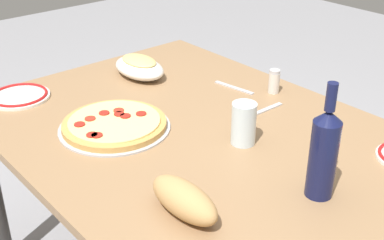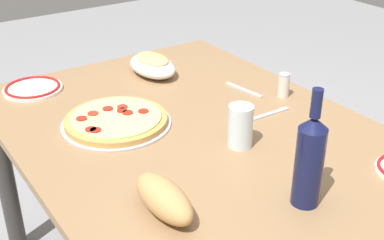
{
  "view_description": "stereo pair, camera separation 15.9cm",
  "coord_description": "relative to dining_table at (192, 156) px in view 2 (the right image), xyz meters",
  "views": [
    {
      "loc": [
        -1.08,
        0.92,
        1.49
      ],
      "look_at": [
        0.0,
        0.0,
        0.75
      ],
      "focal_mm": 47.91,
      "sensor_mm": 36.0,
      "label": 1
    },
    {
      "loc": [
        -1.17,
        0.79,
        1.49
      ],
      "look_at": [
        0.0,
        0.0,
        0.75
      ],
      "focal_mm": 47.91,
      "sensor_mm": 36.0,
      "label": 2
    }
  ],
  "objects": [
    {
      "name": "fork_right",
      "position": [
        0.14,
        -0.32,
        0.1
      ],
      "size": [
        0.17,
        0.04,
        0.0
      ],
      "primitive_type": "cube",
      "rotation": [
        0.0,
        0.0,
        3.29
      ],
      "color": "#B7B7BC",
      "rests_on": "dining_table"
    },
    {
      "name": "pepperoni_pizza",
      "position": [
        0.16,
        0.18,
        0.12
      ],
      "size": [
        0.35,
        0.35,
        0.03
      ],
      "color": "#B7B7BC",
      "rests_on": "dining_table"
    },
    {
      "name": "dining_table",
      "position": [
        0.0,
        0.0,
        0.0
      ],
      "size": [
        1.39,
        1.04,
        0.72
      ],
      "color": "#93704C",
      "rests_on": "ground"
    },
    {
      "name": "water_glass",
      "position": [
        -0.17,
        -0.06,
        0.17
      ],
      "size": [
        0.07,
        0.07,
        0.13
      ],
      "primitive_type": "cylinder",
      "color": "silver",
      "rests_on": "dining_table"
    },
    {
      "name": "side_plate_near",
      "position": [
        0.57,
        0.32,
        0.11
      ],
      "size": [
        0.21,
        0.21,
        0.02
      ],
      "color": "white",
      "rests_on": "dining_table"
    },
    {
      "name": "baked_pasta_dish",
      "position": [
        0.46,
        -0.12,
        0.14
      ],
      "size": [
        0.24,
        0.15,
        0.08
      ],
      "color": "white",
      "rests_on": "dining_table"
    },
    {
      "name": "wine_bottle",
      "position": [
        -0.47,
        -0.02,
        0.23
      ],
      "size": [
        0.07,
        0.07,
        0.31
      ],
      "color": "#141942",
      "rests_on": "dining_table"
    },
    {
      "name": "spice_shaker",
      "position": [
        0.02,
        -0.4,
        0.14
      ],
      "size": [
        0.04,
        0.04,
        0.09
      ],
      "color": "silver",
      "rests_on": "dining_table"
    },
    {
      "name": "fork_left",
      "position": [
        -0.06,
        -0.26,
        0.1
      ],
      "size": [
        0.02,
        0.17,
        0.0
      ],
      "primitive_type": "cube",
      "rotation": [
        0.0,
        0.0,
        4.7
      ],
      "color": "#B7B7BC",
      "rests_on": "dining_table"
    },
    {
      "name": "bread_loaf",
      "position": [
        -0.31,
        0.29,
        0.14
      ],
      "size": [
        0.22,
        0.09,
        0.08
      ],
      "primitive_type": "ellipsoid",
      "color": "tan",
      "rests_on": "dining_table"
    }
  ]
}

